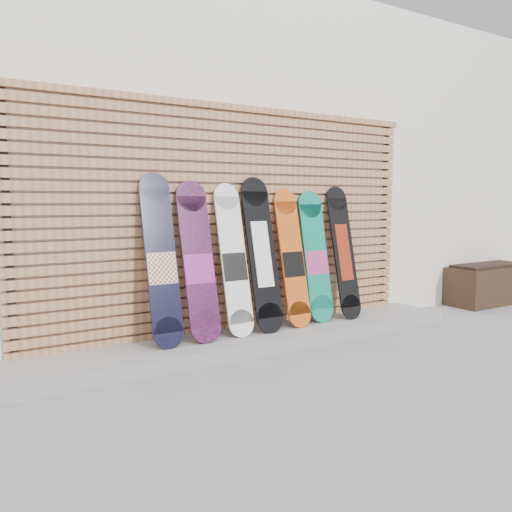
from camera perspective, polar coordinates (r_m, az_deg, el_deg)
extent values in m
plane|color=gray|center=(4.39, 5.79, -11.99)|extent=(80.00, 80.00, 0.00)
cube|color=white|center=(7.48, -7.32, 9.51)|extent=(12.00, 5.00, 3.60)
cube|color=gray|center=(4.84, -0.55, -9.49)|extent=(4.60, 0.70, 0.12)
cube|color=#A86C46|center=(5.06, -2.23, -7.87)|extent=(4.20, 0.05, 0.08)
cube|color=#A86C46|center=(5.04, -2.23, -6.80)|extent=(4.20, 0.05, 0.08)
cube|color=#A86C46|center=(5.02, -2.24, -5.72)|extent=(4.20, 0.05, 0.07)
cube|color=#A86C46|center=(5.00, -2.24, -4.63)|extent=(4.20, 0.05, 0.07)
cube|color=#A86C46|center=(4.98, -2.25, -3.54)|extent=(4.20, 0.05, 0.07)
cube|color=#A86C46|center=(4.96, -2.25, -2.43)|extent=(4.20, 0.05, 0.07)
cube|color=#A86C46|center=(4.95, -2.26, -1.32)|extent=(4.20, 0.05, 0.07)
cube|color=#A86C46|center=(4.94, -2.26, -0.21)|extent=(4.20, 0.05, 0.07)
cube|color=#A86C46|center=(4.93, -2.27, 0.91)|extent=(4.20, 0.05, 0.07)
cube|color=#A86C46|center=(4.92, -2.27, 2.04)|extent=(4.20, 0.05, 0.08)
cube|color=#A86C46|center=(4.91, -2.28, 3.17)|extent=(4.20, 0.05, 0.08)
cube|color=#A86C46|center=(4.91, -2.28, 4.30)|extent=(4.20, 0.05, 0.08)
cube|color=#A86C46|center=(4.91, -2.29, 5.43)|extent=(4.20, 0.05, 0.08)
cube|color=#A86C46|center=(4.91, -2.29, 6.56)|extent=(4.20, 0.05, 0.08)
cube|color=#A86C46|center=(4.91, -2.30, 7.69)|extent=(4.20, 0.05, 0.08)
cube|color=#A86C46|center=(4.91, -2.30, 8.82)|extent=(4.20, 0.05, 0.08)
cube|color=#A86C46|center=(4.92, -2.31, 9.95)|extent=(4.20, 0.05, 0.08)
cube|color=#A86C46|center=(4.92, -2.31, 11.08)|extent=(4.20, 0.05, 0.08)
cube|color=#A86C46|center=(4.93, -2.32, 12.20)|extent=(4.20, 0.05, 0.08)
cube|color=#A86C46|center=(4.94, -2.32, 13.32)|extent=(4.20, 0.05, 0.08)
cube|color=#A86C46|center=(4.96, -2.33, 14.44)|extent=(4.20, 0.05, 0.08)
cube|color=#A86C46|center=(4.97, -2.33, 15.54)|extent=(4.20, 0.05, 0.08)
cube|color=black|center=(4.35, -26.51, 2.22)|extent=(0.06, 0.04, 2.23)
cube|color=black|center=(6.16, 14.36, 3.70)|extent=(0.06, 0.04, 2.23)
cube|color=#A86C46|center=(4.99, -2.34, 16.56)|extent=(4.26, 0.07, 0.06)
cube|color=black|center=(7.41, 24.93, -3.03)|extent=(1.20, 0.50, 0.50)
cube|color=black|center=(7.37, 25.03, -0.96)|extent=(1.10, 0.40, 0.04)
cube|color=black|center=(4.39, -10.79, -0.41)|extent=(0.28, 0.30, 1.24)
cylinder|color=black|center=(4.37, -9.97, -8.65)|extent=(0.28, 0.08, 0.27)
cylinder|color=black|center=(4.50, -11.58, 7.62)|extent=(0.28, 0.08, 0.27)
cube|color=white|center=(4.38, -10.69, -1.40)|extent=(0.26, 0.09, 0.28)
cube|color=black|center=(4.52, -6.63, -0.54)|extent=(0.29, 0.31, 1.16)
cylinder|color=black|center=(4.50, -5.77, -8.07)|extent=(0.29, 0.09, 0.29)
cylinder|color=black|center=(4.62, -7.46, 6.79)|extent=(0.29, 0.09, 0.29)
cube|color=#9E1F8B|center=(4.51, -6.52, -1.47)|extent=(0.28, 0.09, 0.27)
cube|color=white|center=(4.69, -2.57, -0.37)|extent=(0.26, 0.31, 1.18)
cylinder|color=white|center=(4.67, -1.70, -7.70)|extent=(0.26, 0.08, 0.26)
cylinder|color=white|center=(4.78, -3.42, 6.79)|extent=(0.26, 0.08, 0.26)
cube|color=black|center=(4.68, -2.46, -1.26)|extent=(0.25, 0.09, 0.26)
cube|color=black|center=(4.83, 0.69, 0.22)|extent=(0.29, 0.31, 1.21)
cylinder|color=black|center=(4.81, 1.60, -7.09)|extent=(0.29, 0.09, 0.29)
cylinder|color=black|center=(4.93, -0.20, 7.35)|extent=(0.29, 0.09, 0.29)
cube|color=white|center=(4.83, 0.69, 0.22)|extent=(0.18, 0.18, 0.63)
cube|color=#D55616|center=(5.05, 4.16, -0.18)|extent=(0.26, 0.29, 1.12)
cylinder|color=#D55616|center=(5.03, 5.01, -6.67)|extent=(0.26, 0.08, 0.26)
cylinder|color=#D55616|center=(5.13, 3.33, 6.19)|extent=(0.26, 0.08, 0.26)
cube|color=black|center=(5.04, 4.26, -0.97)|extent=(0.25, 0.09, 0.25)
cube|color=#0D8467|center=(5.26, 6.84, -0.02)|extent=(0.29, 0.25, 1.08)
cylinder|color=#0D8467|center=(5.26, 7.52, -5.99)|extent=(0.29, 0.08, 0.29)
cylinder|color=#0D8467|center=(5.31, 6.17, 5.88)|extent=(0.29, 0.08, 0.29)
cube|color=#CB478B|center=(5.25, 6.93, -0.78)|extent=(0.27, 0.08, 0.25)
cube|color=black|center=(5.46, 9.98, 0.43)|extent=(0.26, 0.29, 1.16)
cylinder|color=black|center=(5.45, 10.80, -5.75)|extent=(0.26, 0.08, 0.26)
cylinder|color=black|center=(5.54, 9.16, 6.52)|extent=(0.26, 0.08, 0.26)
cube|color=maroon|center=(5.46, 9.98, 0.43)|extent=(0.16, 0.17, 0.60)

